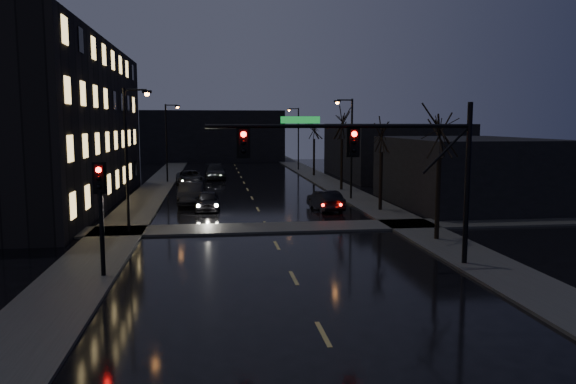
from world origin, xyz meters
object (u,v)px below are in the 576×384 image
object	(u,v)px
oncoming_car_b	(191,194)
oncoming_car_c	(190,178)
oncoming_car_a	(208,201)
oncoming_car_d	(215,172)
lead_car	(325,200)

from	to	relation	value
oncoming_car_b	oncoming_car_c	bearing A→B (deg)	93.53
oncoming_car_a	oncoming_car_b	size ratio (longest dim) A/B	0.82
oncoming_car_b	oncoming_car_a	bearing A→B (deg)	-65.42
oncoming_car_c	oncoming_car_d	distance (m)	6.94
oncoming_car_c	oncoming_car_a	bearing A→B (deg)	-89.74
oncoming_car_a	oncoming_car_d	world-z (taller)	oncoming_car_d
oncoming_car_b	lead_car	bearing A→B (deg)	-21.92
oncoming_car_a	oncoming_car_d	bearing A→B (deg)	91.23
oncoming_car_a	lead_car	distance (m)	8.30
oncoming_car_d	lead_car	distance (m)	24.72
oncoming_car_b	oncoming_car_c	size ratio (longest dim) A/B	0.92
oncoming_car_b	oncoming_car_c	world-z (taller)	oncoming_car_b
oncoming_car_a	oncoming_car_d	xyz separation A→B (m)	(0.63, 22.41, 0.10)
oncoming_car_c	oncoming_car_d	bearing A→B (deg)	62.75
oncoming_car_c	oncoming_car_b	bearing A→B (deg)	-93.79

